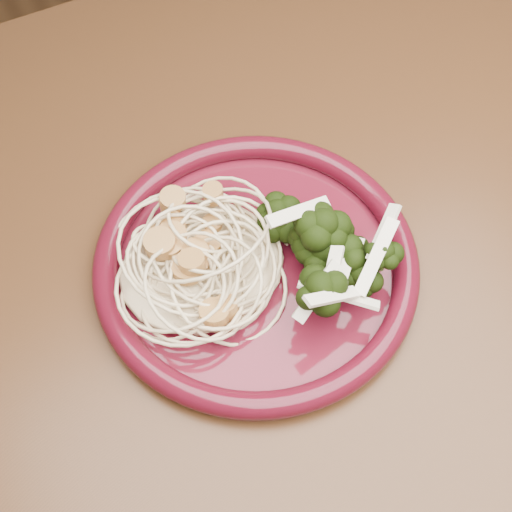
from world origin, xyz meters
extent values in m
cube|color=#472814|center=(0.00, 0.00, 0.73)|extent=(1.20, 0.80, 0.04)
cylinder|color=#472814|center=(0.55, 0.35, 0.35)|extent=(0.06, 0.06, 0.71)
cylinder|color=#4E0E1B|center=(0.03, 0.02, 0.75)|extent=(0.32, 0.32, 0.01)
torus|color=#4E0816|center=(0.03, 0.02, 0.76)|extent=(0.33, 0.33, 0.02)
ellipsoid|color=beige|center=(-0.01, 0.04, 0.77)|extent=(0.16, 0.15, 0.03)
ellipsoid|color=black|center=(0.07, 0.01, 0.78)|extent=(0.12, 0.15, 0.05)
camera|label=1|loc=(-0.11, -0.23, 1.23)|focal=50.00mm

